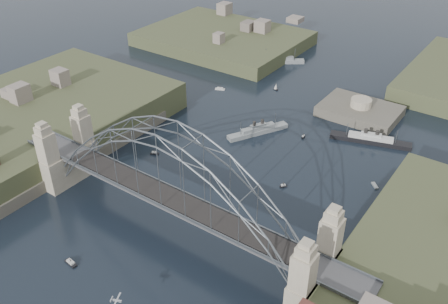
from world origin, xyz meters
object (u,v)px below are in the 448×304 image
fort_island (359,117)px  ocean_liner (370,140)px  bridge (171,183)px  naval_cruiser_far (280,61)px  naval_cruiser_near (258,131)px

fort_island → ocean_liner: 15.18m
bridge → naval_cruiser_far: size_ratio=5.35×
fort_island → naval_cruiser_near: (-18.86, -26.07, 1.18)m
ocean_liner → bridge: bearing=-109.4°
naval_cruiser_far → ocean_liner: bearing=-35.9°
naval_cruiser_near → ocean_liner: size_ratio=0.81×
bridge → fort_island: bearing=80.3°
bridge → ocean_liner: 61.85m
fort_island → ocean_liner: size_ratio=1.04×
bridge → naval_cruiser_near: bridge is taller
naval_cruiser_near → naval_cruiser_far: (-20.31, 47.67, 0.08)m
naval_cruiser_near → bridge: bearing=-81.1°
bridge → fort_island: size_ratio=3.82×
ocean_liner → naval_cruiser_far: bearing=144.1°
naval_cruiser_far → naval_cruiser_near: bearing=-66.9°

